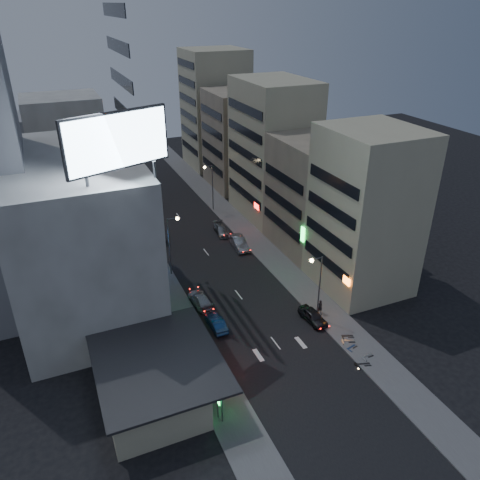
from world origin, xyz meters
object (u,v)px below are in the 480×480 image
road_car_blue (216,323)px  scooter_black_b (353,331)px  road_car_silver (200,299)px  parked_car_left (156,236)px  scooter_silver_a (371,349)px  scooter_silver_b (355,335)px  parked_car_right_near (313,316)px  scooter_blue (355,340)px  parked_car_right_mid (239,243)px  scooter_black_a (370,358)px  person (320,307)px  parked_car_right_far (222,230)px

road_car_blue → scooter_black_b: size_ratio=2.17×
road_car_silver → parked_car_left: bearing=-90.0°
scooter_silver_a → scooter_silver_b: 2.46m
scooter_silver_a → parked_car_right_near: bearing=14.9°
scooter_blue → parked_car_right_mid: bearing=-7.8°
scooter_black_a → scooter_black_b: (1.04, 4.28, -0.02)m
scooter_blue → scooter_black_b: scooter_black_b is taller
parked_car_right_mid → scooter_black_a: bearing=-80.6°
parked_car_right_mid → scooter_black_b: 23.90m
parked_car_right_near → person: size_ratio=2.39×
parked_car_right_mid → parked_car_right_far: bearing=101.0°
parked_car_right_near → scooter_silver_a: parked_car_right_near is taller
parked_car_left → scooter_blue: size_ratio=2.81×
scooter_black_a → scooter_silver_b: scooter_silver_b is taller
road_car_silver → parked_car_right_near: bearing=140.5°
person → parked_car_right_mid: bearing=-79.1°
person → scooter_silver_b: 5.70m
scooter_black_a → scooter_silver_b: (0.69, 3.55, 0.01)m
road_car_blue → scooter_silver_a: (13.04, -10.32, 0.02)m
road_car_silver → scooter_black_a: (12.21, -16.44, 0.02)m
parked_car_right_far → scooter_silver_b: size_ratio=2.32×
road_car_silver → scooter_blue: (12.47, -13.50, -0.03)m
person → scooter_black_a: size_ratio=0.89×
scooter_black_b → scooter_silver_b: size_ratio=0.94×
parked_car_right_mid → road_car_silver: bearing=-126.0°
scooter_black_a → parked_car_left: bearing=36.3°
parked_car_left → scooter_black_a: size_ratio=2.57×
parked_car_left → scooter_blue: bearing=117.1°
parked_car_right_far → person: person is taller
parked_car_right_near → scooter_blue: 5.64m
parked_car_right_near → scooter_blue: (1.87, -5.32, -0.04)m
road_car_silver → parked_car_right_mid: bearing=-132.6°
parked_car_right_mid → road_car_blue: parked_car_right_mid is taller
person → scooter_silver_a: person is taller
scooter_silver_b → road_car_silver: bearing=67.2°
parked_car_right_near → scooter_silver_b: 5.24m
scooter_silver_a → scooter_black_b: (0.08, 3.17, 0.00)m
parked_car_left → road_car_silver: (0.60, -18.83, 0.00)m
scooter_silver_a → scooter_silver_b: size_ratio=0.94×
parked_car_right_near → parked_car_left: 29.24m
scooter_black_b → road_car_blue: bearing=79.4°
parked_car_right_mid → parked_car_left: bearing=149.8°
scooter_black_a → scooter_silver_a: bearing=-24.6°
road_car_silver → road_car_blue: bearing=89.7°
road_car_silver → scooter_silver_b: size_ratio=2.42×
scooter_black_b → parked_car_right_far: bearing=25.8°
parked_car_right_far → scooter_black_b: 29.32m
parked_car_right_near → parked_car_right_mid: parked_car_right_mid is taller
person → scooter_silver_a: bearing=101.9°
parked_car_right_near → person: 1.78m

